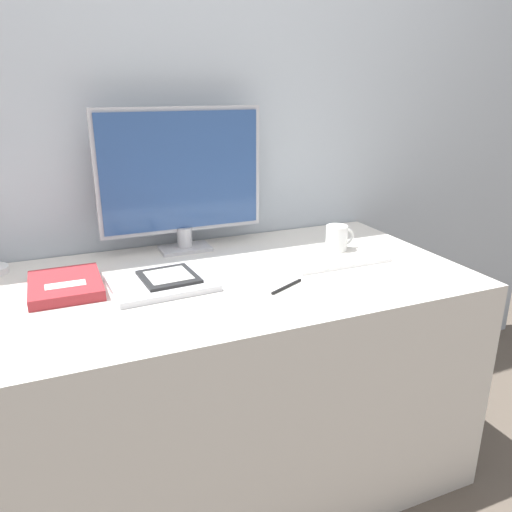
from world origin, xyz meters
name	(u,v)px	position (x,y,z in m)	size (l,w,h in m)	color
ground_plane	(240,499)	(0.00, 0.00, 0.00)	(10.00, 10.00, 0.00)	brown
wall_back	(178,112)	(0.00, 0.58, 1.20)	(3.60, 0.05, 2.40)	#B2BCC6
desk	(223,380)	(0.00, 0.15, 0.37)	(1.52, 0.79, 0.73)	silver
monitor	(181,177)	(-0.03, 0.45, 0.99)	(0.57, 0.11, 0.49)	#B7B7BC
keyboard	(340,262)	(0.40, 0.11, 0.74)	(0.34, 0.10, 0.01)	silver
laptop	(161,283)	(-0.18, 0.15, 0.74)	(0.30, 0.25, 0.02)	#BCBCC1
ereader	(169,277)	(-0.16, 0.15, 0.76)	(0.17, 0.18, 0.01)	black
notebook	(65,285)	(-0.44, 0.22, 0.75)	(0.20, 0.25, 0.03)	maroon
coffee_mug	(337,238)	(0.47, 0.24, 0.78)	(0.11, 0.08, 0.09)	white
pen	(287,286)	(0.15, -0.01, 0.74)	(0.12, 0.07, 0.01)	black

